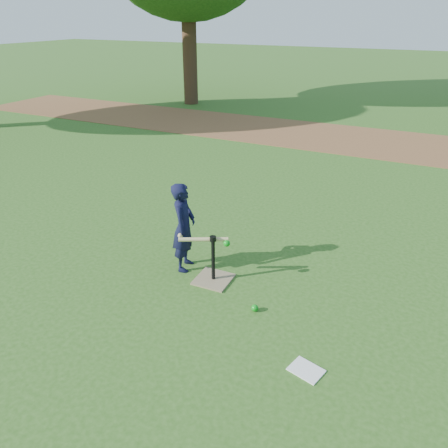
% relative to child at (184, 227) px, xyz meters
% --- Properties ---
extents(ground, '(80.00, 80.00, 0.00)m').
position_rel_child_xyz_m(ground, '(0.35, -0.10, -0.59)').
color(ground, '#285116').
rests_on(ground, ground).
extents(dirt_strip, '(24.00, 3.00, 0.01)m').
position_rel_child_xyz_m(dirt_strip, '(0.35, 7.40, -0.58)').
color(dirt_strip, brown).
rests_on(dirt_strip, ground).
extents(child, '(0.38, 0.49, 1.17)m').
position_rel_child_xyz_m(child, '(0.00, 0.00, 0.00)').
color(child, black).
rests_on(child, ground).
extents(wiffle_ball_ground, '(0.08, 0.08, 0.08)m').
position_rel_child_xyz_m(wiffle_ball_ground, '(1.18, -0.47, -0.55)').
color(wiffle_ball_ground, '#0C8E15').
rests_on(wiffle_ball_ground, ground).
extents(clipboard, '(0.35, 0.30, 0.01)m').
position_rel_child_xyz_m(clipboard, '(1.96, -1.09, -0.58)').
color(clipboard, white).
rests_on(clipboard, ground).
extents(batting_tee, '(0.44, 0.44, 0.61)m').
position_rel_child_xyz_m(batting_tee, '(0.47, -0.11, -0.48)').
color(batting_tee, '#867355').
rests_on(batting_tee, ground).
extents(swing_action, '(0.66, 0.32, 0.08)m').
position_rel_child_xyz_m(swing_action, '(0.38, -0.13, -0.03)').
color(swing_action, tan).
rests_on(swing_action, ground).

